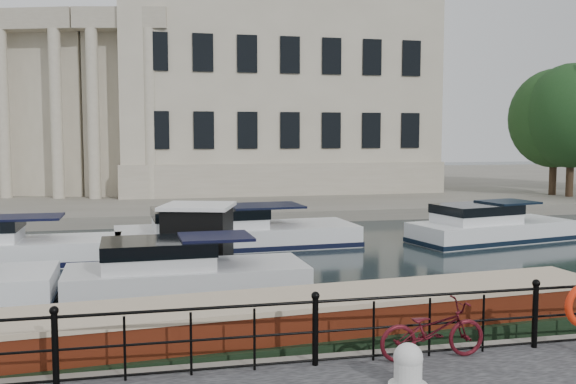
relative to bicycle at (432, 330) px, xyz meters
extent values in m
plane|color=black|center=(-1.98, 2.39, -1.04)|extent=(160.00, 160.00, 0.00)
cube|color=#6B665B|center=(-1.98, 41.39, -0.77)|extent=(120.00, 42.00, 0.55)
cylinder|color=black|center=(-5.98, 0.14, 0.06)|extent=(0.10, 0.10, 1.10)
sphere|color=black|center=(-5.98, 0.14, 0.66)|extent=(0.14, 0.14, 0.14)
cylinder|color=black|center=(-1.98, 0.14, 0.06)|extent=(0.10, 0.10, 1.10)
sphere|color=black|center=(-1.98, 0.14, 0.66)|extent=(0.14, 0.14, 0.14)
cylinder|color=black|center=(2.02, 0.14, 0.06)|extent=(0.10, 0.10, 1.10)
sphere|color=black|center=(2.02, 0.14, 0.66)|extent=(0.14, 0.14, 0.14)
cylinder|color=black|center=(-1.98, 0.14, 0.56)|extent=(24.00, 0.05, 0.05)
cylinder|color=black|center=(-1.98, 0.14, 0.06)|extent=(24.00, 0.04, 0.04)
cylinder|color=black|center=(-1.98, 0.14, -0.41)|extent=(24.00, 0.04, 0.04)
cube|color=#ADA38C|center=(4.02, 35.39, 6.51)|extent=(20.00, 14.00, 14.00)
cube|color=#9E937F|center=(4.02, 35.39, 0.51)|extent=(20.30, 14.30, 2.00)
cube|color=#ADA38C|center=(-5.31, 31.42, 5.01)|extent=(5.73, 4.06, 11.00)
cube|color=#9E937F|center=(-5.75, 29.46, 9.91)|extent=(5.62, 2.73, 1.20)
cylinder|color=#ADA38C|center=(-4.27, 28.55, 4.41)|extent=(0.70, 0.70, 9.80)
cylinder|color=#ADA38C|center=(-7.47, 29.26, 4.41)|extent=(0.70, 0.70, 9.80)
cube|color=#ADA38C|center=(-10.27, 32.84, 5.01)|extent=(5.90, 4.56, 11.00)
cube|color=#9E937F|center=(-10.93, 30.95, 9.91)|extent=(5.62, 3.30, 1.20)
cylinder|color=#ADA38C|center=(-9.58, 29.87, 4.41)|extent=(0.70, 0.70, 9.80)
cylinder|color=#ADA38C|center=(-12.67, 30.96, 4.41)|extent=(0.70, 0.70, 9.80)
imported|color=#490D15|center=(0.00, 0.00, 0.00)|extent=(1.89, 0.71, 0.98)
cylinder|color=silver|center=(-0.87, -1.02, -0.27)|extent=(0.42, 0.42, 0.44)
sphere|color=silver|center=(-0.87, -1.02, -0.05)|extent=(0.44, 0.44, 0.44)
cube|color=black|center=(-1.20, 2.11, -0.94)|extent=(15.08, 3.29, 0.90)
cube|color=#511A0B|center=(-1.20, 2.11, -0.29)|extent=(12.08, 2.73, 0.70)
cube|color=tan|center=(-1.20, 2.11, 0.11)|extent=(12.08, 2.79, 0.10)
cube|color=#6B665B|center=(-3.03, 10.49, -0.99)|extent=(3.49, 3.17, 0.24)
cube|color=black|center=(-3.03, 10.49, 0.06)|extent=(2.42, 2.42, 1.74)
cube|color=white|center=(-3.03, 10.49, 1.01)|extent=(2.66, 2.66, 0.12)
cube|color=silver|center=(-3.57, 7.40, -0.84)|extent=(6.40, 2.54, 1.20)
cube|color=black|center=(-3.57, 7.40, -0.92)|extent=(6.47, 2.57, 0.18)
cube|color=silver|center=(-4.33, 7.37, 0.01)|extent=(2.91, 2.01, 0.90)
cube|color=black|center=(-2.81, 7.42, 0.51)|extent=(1.95, 1.70, 0.08)
cube|color=black|center=(-8.60, 12.86, 0.51)|extent=(2.45, 1.67, 0.08)
cube|color=silver|center=(-1.20, 14.49, -0.84)|extent=(9.29, 3.55, 1.20)
cube|color=black|center=(-1.20, 14.49, -0.92)|extent=(9.38, 3.59, 0.18)
cube|color=silver|center=(-2.29, 14.43, 0.01)|extent=(4.24, 2.71, 0.90)
cube|color=black|center=(-0.10, 14.56, 0.51)|extent=(2.86, 2.27, 0.08)
cube|color=white|center=(9.00, 13.54, -0.84)|extent=(7.11, 3.86, 1.20)
cube|color=black|center=(9.00, 13.54, -0.92)|extent=(7.18, 3.90, 0.18)
cube|color=white|center=(8.21, 13.38, 0.01)|extent=(3.39, 2.65, 0.90)
cube|color=black|center=(9.79, 13.71, 0.51)|extent=(2.34, 2.15, 0.08)
cylinder|color=black|center=(20.47, 24.33, 0.82)|extent=(0.44, 0.44, 2.62)
ellipsoid|color=black|center=(20.47, 24.33, 4.38)|extent=(5.69, 5.69, 6.29)
cylinder|color=black|center=(20.18, 25.58, 0.79)|extent=(0.44, 0.44, 2.56)
ellipsoid|color=#143811|center=(20.18, 25.58, 4.26)|extent=(5.55, 5.55, 6.14)
sphere|color=#143811|center=(20.78, 25.18, 3.53)|extent=(4.09, 4.09, 4.09)
camera|label=1|loc=(-4.64, -9.66, 3.25)|focal=40.00mm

